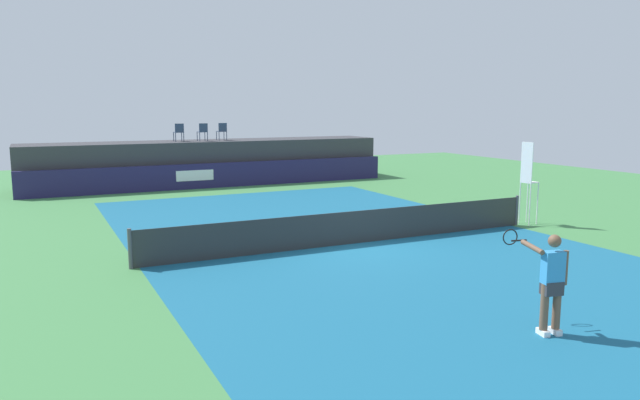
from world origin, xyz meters
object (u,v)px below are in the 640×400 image
object	(u,v)px
tennis_player	(551,280)
tennis_ball	(345,230)
net_post_near	(130,249)
net_post_far	(517,210)
spectator_chair_center	(222,131)
umpire_chair	(528,177)
spectator_chair_left	(203,131)
spectator_chair_far_left	(179,132)

from	to	relation	value
tennis_player	tennis_ball	bearing A→B (deg)	84.03
net_post_near	net_post_far	size ratio (longest dim) A/B	1.00
spectator_chair_center	umpire_chair	bearing A→B (deg)	-68.71
umpire_chair	net_post_near	distance (m)	12.85
spectator_chair_left	tennis_ball	bearing A→B (deg)	-85.77
spectator_chair_far_left	tennis_ball	size ratio (longest dim) A/B	13.06
net_post_far	net_post_near	bearing A→B (deg)	180.00
spectator_chair_center	tennis_player	distance (m)	22.76
spectator_chair_far_left	spectator_chair_left	distance (m)	1.17
spectator_chair_center	umpire_chair	xyz separation A→B (m)	(5.91, -15.15, -1.11)
net_post_near	net_post_far	distance (m)	12.40
umpire_chair	tennis_ball	distance (m)	6.40
spectator_chair_far_left	net_post_far	world-z (taller)	spectator_chair_far_left
net_post_near	umpire_chair	bearing A→B (deg)	-0.07
umpire_chair	tennis_player	xyz separation A→B (m)	(-6.94, -7.52, -0.63)
spectator_chair_center	umpire_chair	size ratio (longest dim) A/B	0.32
umpire_chair	net_post_near	world-z (taller)	umpire_chair
tennis_player	spectator_chair_far_left	bearing A→B (deg)	93.01
spectator_chair_left	tennis_player	xyz separation A→B (m)	(0.02, -22.48, -1.73)
net_post_near	spectator_chair_far_left	bearing A→B (deg)	72.76
net_post_near	tennis_ball	world-z (taller)	net_post_near
net_post_near	tennis_ball	bearing A→B (deg)	13.65
net_post_far	spectator_chair_left	bearing A→B (deg)	113.68
spectator_chair_left	net_post_near	xyz separation A→B (m)	(-5.84, -14.95, -2.19)
spectator_chair_center	net_post_far	distance (m)	16.26
spectator_chair_left	spectator_chair_center	xyz separation A→B (m)	(1.05, 0.19, 0.00)
net_post_near	net_post_far	world-z (taller)	same
spectator_chair_left	umpire_chair	world-z (taller)	spectator_chair_left
spectator_chair_left	spectator_chair_center	distance (m)	1.07
tennis_player	umpire_chair	bearing A→B (deg)	47.29
spectator_chair_far_left	tennis_player	distance (m)	22.70
spectator_chair_far_left	spectator_chair_center	distance (m)	2.22
tennis_player	tennis_ball	xyz separation A→B (m)	(0.96, 9.19, -0.92)
spectator_chair_left	net_post_far	world-z (taller)	spectator_chair_left
spectator_chair_center	tennis_player	bearing A→B (deg)	-92.61
umpire_chair	net_post_far	bearing A→B (deg)	177.74
net_post_near	tennis_player	bearing A→B (deg)	-52.10
umpire_chair	net_post_far	size ratio (longest dim) A/B	2.76
spectator_chair_center	tennis_ball	xyz separation A→B (m)	(-0.07, -13.48, -2.66)
net_post_near	net_post_far	xyz separation A→B (m)	(12.40, 0.00, 0.00)
net_post_near	tennis_player	xyz separation A→B (m)	(5.86, -7.53, 0.46)
net_post_near	spectator_chair_center	bearing A→B (deg)	65.50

